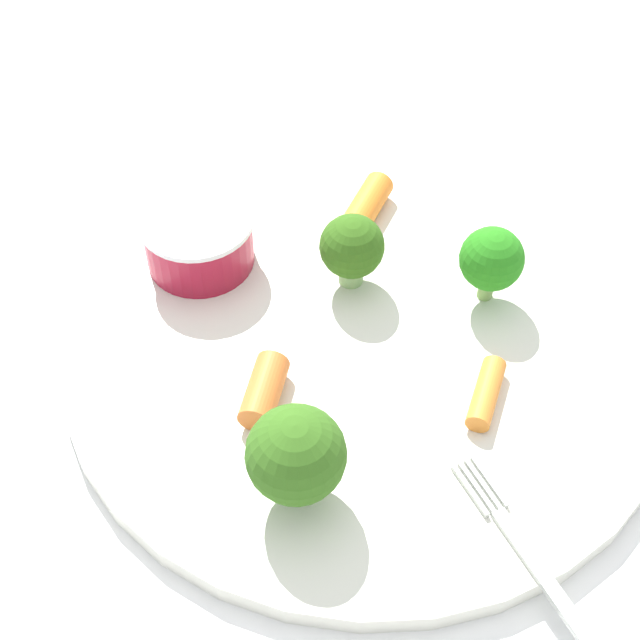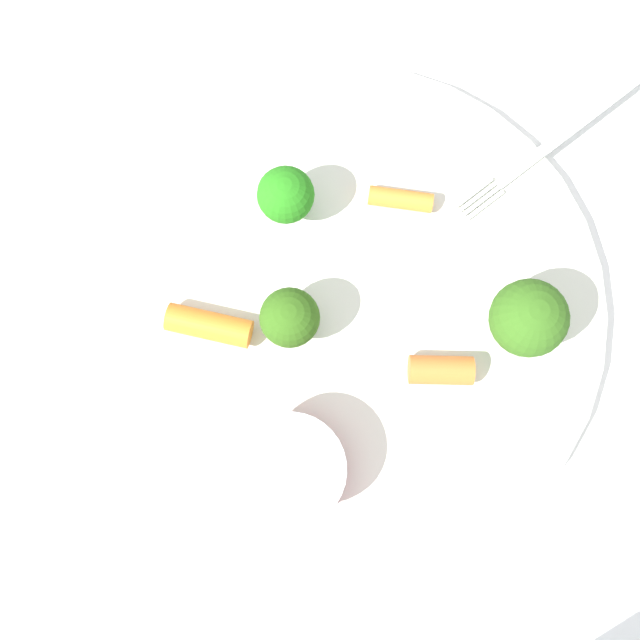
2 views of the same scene
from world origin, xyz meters
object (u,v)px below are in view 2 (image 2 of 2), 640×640
at_px(sauce_cup, 290,470).
at_px(broccoli_floret_0, 286,195).
at_px(carrot_stick_2, 441,370).
at_px(carrot_stick_0, 400,199).
at_px(carrot_stick_1, 209,325).
at_px(plate, 343,306).
at_px(broccoli_floret_1, 290,318).
at_px(fork, 574,127).
at_px(broccoli_floret_2, 528,318).

bearing_deg(sauce_cup, broccoli_floret_0, 105.56).
bearing_deg(carrot_stick_2, carrot_stick_0, 115.52).
relative_size(sauce_cup, carrot_stick_2, 1.68).
bearing_deg(carrot_stick_1, plate, 24.82).
relative_size(broccoli_floret_1, carrot_stick_0, 1.11).
distance_m(sauce_cup, broccoli_floret_0, 0.15).
relative_size(plate, carrot_stick_2, 8.58).
bearing_deg(carrot_stick_1, broccoli_floret_0, 72.65).
bearing_deg(carrot_stick_1, fork, 44.01).
bearing_deg(fork, carrot_stick_0, -141.66).
height_order(broccoli_floret_1, broccoli_floret_2, broccoli_floret_2).
distance_m(broccoli_floret_0, fork, 0.19).
bearing_deg(broccoli_floret_1, broccoli_floret_0, 106.51).
distance_m(carrot_stick_1, carrot_stick_2, 0.14).
distance_m(carrot_stick_0, carrot_stick_2, 0.11).
distance_m(plate, broccoli_floret_0, 0.07).
xyz_separation_m(carrot_stick_1, carrot_stick_2, (0.14, 0.01, 0.00)).
xyz_separation_m(broccoli_floret_0, carrot_stick_2, (0.11, -0.07, -0.02)).
distance_m(broccoli_floret_1, carrot_stick_0, 0.10).
relative_size(carrot_stick_0, carrot_stick_2, 1.06).
bearing_deg(sauce_cup, carrot_stick_0, 82.26).
distance_m(carrot_stick_1, fork, 0.25).
relative_size(plate, sauce_cup, 5.12).
bearing_deg(plate, carrot_stick_0, 75.73).
distance_m(carrot_stick_0, carrot_stick_1, 0.14).
bearing_deg(carrot_stick_2, fork, 74.20).
xyz_separation_m(broccoli_floret_2, carrot_stick_1, (-0.17, -0.04, -0.02)).
bearing_deg(sauce_cup, broccoli_floret_1, 104.73).
relative_size(broccoli_floret_0, broccoli_floret_1, 1.04).
relative_size(plate, carrot_stick_1, 6.34).
bearing_deg(sauce_cup, carrot_stick_2, 47.55).
relative_size(plate, broccoli_floret_0, 7.01).
bearing_deg(carrot_stick_0, sauce_cup, -97.74).
distance_m(sauce_cup, broccoli_floret_1, 0.08).
xyz_separation_m(broccoli_floret_1, broccoli_floret_2, (0.13, 0.03, 0.01)).
relative_size(broccoli_floret_0, broccoli_floret_2, 0.85).
relative_size(broccoli_floret_1, carrot_stick_2, 1.18).
xyz_separation_m(plate, broccoli_floret_1, (-0.03, -0.02, 0.03)).
height_order(broccoli_floret_0, fork, broccoli_floret_0).
height_order(plate, broccoli_floret_0, broccoli_floret_0).
bearing_deg(broccoli_floret_2, fork, 85.66).
bearing_deg(fork, sauce_cup, -115.51).
distance_m(plate, sauce_cup, 0.10).
distance_m(broccoli_floret_2, carrot_stick_2, 0.06).
relative_size(carrot_stick_0, fork, 0.25).
distance_m(broccoli_floret_2, carrot_stick_0, 0.11).
xyz_separation_m(broccoli_floret_0, broccoli_floret_2, (0.15, -0.04, 0.00)).
bearing_deg(sauce_cup, broccoli_floret_2, 46.24).
bearing_deg(carrot_stick_0, carrot_stick_2, -64.48).
distance_m(plate, fork, 0.18).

